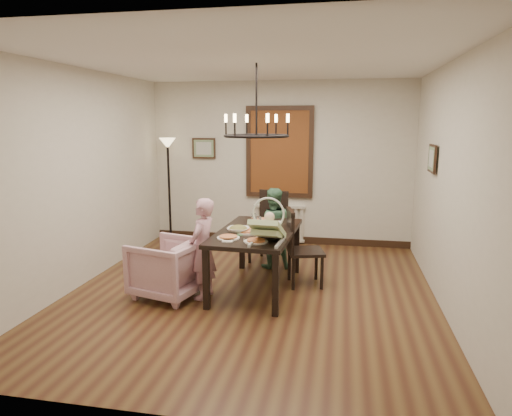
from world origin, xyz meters
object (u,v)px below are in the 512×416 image
(armchair, at_px, (168,268))
(floor_lamp, at_px, (169,192))
(dining_table, at_px, (256,237))
(drinking_glass, at_px, (259,222))
(baby_bouncer, at_px, (268,227))
(chair_far, at_px, (267,227))
(seated_man, at_px, (272,235))
(chair_right, at_px, (306,247))
(elderly_woman, at_px, (203,257))

(armchair, xyz_separation_m, floor_lamp, (-0.92, 2.42, 0.54))
(dining_table, bearing_deg, drinking_glass, 94.17)
(dining_table, bearing_deg, baby_bouncer, -63.94)
(chair_far, relative_size, drinking_glass, 7.25)
(armchair, height_order, drinking_glass, drinking_glass)
(dining_table, bearing_deg, armchair, -154.12)
(seated_man, height_order, drinking_glass, seated_man)
(armchair, bearing_deg, baby_bouncer, 100.03)
(armchair, xyz_separation_m, seated_man, (1.08, 1.35, 0.13))
(baby_bouncer, bearing_deg, dining_table, 117.14)
(floor_lamp, bearing_deg, baby_bouncer, -49.37)
(baby_bouncer, height_order, floor_lamp, floor_lamp)
(drinking_glass, bearing_deg, baby_bouncer, -71.56)
(chair_far, bearing_deg, chair_right, -36.03)
(chair_right, xyz_separation_m, elderly_woman, (-1.18, -0.68, 0.00))
(chair_right, bearing_deg, floor_lamp, 41.32)
(chair_far, distance_m, armchair, 1.88)
(dining_table, bearing_deg, elderly_woman, -142.38)
(dining_table, height_order, elderly_woman, elderly_woman)
(elderly_woman, bearing_deg, seated_man, 164.25)
(dining_table, xyz_separation_m, armchair, (-1.02, -0.43, -0.33))
(seated_man, bearing_deg, chair_far, -77.83)
(chair_right, bearing_deg, chair_far, 21.54)
(chair_far, distance_m, seated_man, 0.29)
(dining_table, height_order, floor_lamp, floor_lamp)
(drinking_glass, bearing_deg, armchair, -149.58)
(chair_far, bearing_deg, drinking_glass, -69.16)
(chair_right, bearing_deg, baby_bouncer, 140.92)
(armchair, distance_m, baby_bouncer, 1.39)
(chair_right, distance_m, seated_man, 0.84)
(dining_table, height_order, seated_man, seated_man)
(elderly_woman, height_order, drinking_glass, elderly_woman)
(dining_table, distance_m, armchair, 1.16)
(chair_far, height_order, elderly_woman, chair_far)
(seated_man, xyz_separation_m, drinking_glass, (-0.06, -0.76, 0.36))
(chair_far, bearing_deg, dining_table, -69.41)
(chair_right, distance_m, elderly_woman, 1.36)
(baby_bouncer, relative_size, drinking_glass, 3.62)
(floor_lamp, bearing_deg, dining_table, -45.72)
(chair_far, relative_size, floor_lamp, 0.61)
(armchair, height_order, elderly_woman, elderly_woman)
(baby_bouncer, bearing_deg, floor_lamp, 134.61)
(baby_bouncer, bearing_deg, elderly_woman, 174.37)
(chair_right, xyz_separation_m, armchair, (-1.62, -0.71, -0.15))
(armchair, xyz_separation_m, elderly_woman, (0.44, 0.03, 0.15))
(elderly_woman, xyz_separation_m, baby_bouncer, (0.81, -0.14, 0.44))
(seated_man, relative_size, floor_lamp, 0.54)
(chair_far, height_order, armchair, chair_far)
(armchair, height_order, baby_bouncer, baby_bouncer)
(chair_far, height_order, seated_man, chair_far)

